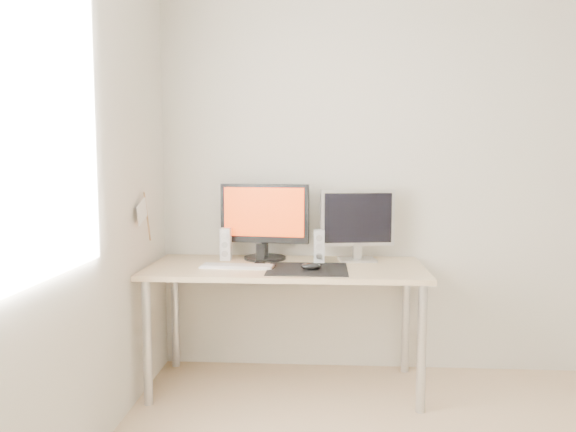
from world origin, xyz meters
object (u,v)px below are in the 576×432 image
object	(u,v)px
keyboard	(237,266)
desk	(286,279)
mouse	(311,266)
second_monitor	(357,222)
speaker_left	(226,244)
main_monitor	(265,219)
speaker_right	(319,246)
phone_dock	(260,257)

from	to	relation	value
keyboard	desk	bearing A→B (deg)	15.12
mouse	keyboard	bearing A→B (deg)	171.96
second_monitor	speaker_left	distance (m)	0.82
main_monitor	second_monitor	size ratio (longest dim) A/B	1.22
mouse	speaker_right	size ratio (longest dim) A/B	0.56
mouse	speaker_left	bearing A→B (deg)	150.56
speaker_left	keyboard	xyz separation A→B (m)	(0.11, -0.24, -0.09)
main_monitor	keyboard	distance (m)	0.39
speaker_right	second_monitor	bearing A→B (deg)	16.82
desk	speaker_right	world-z (taller)	speaker_right
second_monitor	phone_dock	size ratio (longest dim) A/B	3.97
speaker_left	phone_dock	xyz separation A→B (m)	(0.22, -0.08, -0.06)
main_monitor	keyboard	xyz separation A→B (m)	(-0.13, -0.27, -0.25)
speaker_left	desk	bearing A→B (deg)	-23.42
desk	second_monitor	xyz separation A→B (m)	(0.42, 0.18, 0.32)
speaker_left	speaker_right	distance (m)	0.58
desk	second_monitor	bearing A→B (deg)	23.34
desk	speaker_left	bearing A→B (deg)	156.58
second_monitor	speaker_left	bearing A→B (deg)	-178.77
desk	keyboard	bearing A→B (deg)	-164.88
mouse	phone_dock	world-z (taller)	phone_dock
main_monitor	speaker_right	bearing A→B (deg)	-14.39
main_monitor	speaker_left	world-z (taller)	main_monitor
desk	speaker_left	size ratio (longest dim) A/B	8.06
second_monitor	keyboard	distance (m)	0.78
second_monitor	phone_dock	distance (m)	0.63
desk	phone_dock	size ratio (longest dim) A/B	14.10
speaker_right	phone_dock	xyz separation A→B (m)	(-0.35, -0.03, -0.06)
mouse	desk	size ratio (longest dim) A/B	0.07
desk	second_monitor	world-z (taller)	second_monitor
desk	main_monitor	world-z (taller)	main_monitor
speaker_right	keyboard	bearing A→B (deg)	-158.17
second_monitor	speaker_left	xyz separation A→B (m)	(-0.80, -0.02, -0.14)
main_monitor	phone_dock	bearing A→B (deg)	-97.34
speaker_left	phone_dock	bearing A→B (deg)	-20.33
main_monitor	mouse	bearing A→B (deg)	-48.69
speaker_left	phone_dock	size ratio (longest dim) A/B	1.75
mouse	speaker_left	world-z (taller)	speaker_left
speaker_right	phone_dock	world-z (taller)	speaker_right
desk	phone_dock	distance (m)	0.21
main_monitor	keyboard	size ratio (longest dim) A/B	1.29
desk	keyboard	xyz separation A→B (m)	(-0.27, -0.07, 0.09)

